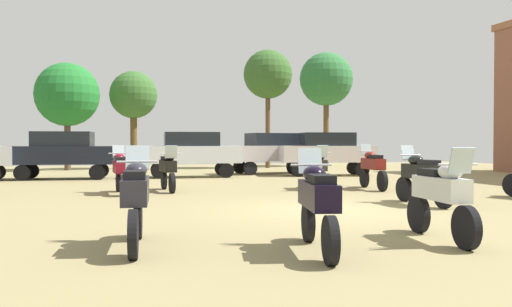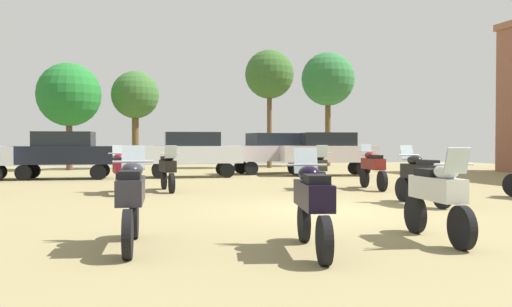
{
  "view_description": "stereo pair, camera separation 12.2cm",
  "coord_description": "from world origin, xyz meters",
  "px_view_note": "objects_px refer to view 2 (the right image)",
  "views": [
    {
      "loc": [
        -4.85,
        -11.39,
        1.57
      ],
      "look_at": [
        0.05,
        6.38,
        1.19
      ],
      "focal_mm": 37.59,
      "sensor_mm": 36.0,
      "label": 1
    },
    {
      "loc": [
        -4.74,
        -11.43,
        1.57
      ],
      "look_at": [
        0.05,
        6.38,
        1.19
      ],
      "focal_mm": 37.59,
      "sensor_mm": 36.0,
      "label": 2
    }
  ],
  "objects_px": {
    "car_6": "(328,150)",
    "tree_3": "(69,95)",
    "motorcycle_11": "(318,168)",
    "car_1": "(192,151)",
    "motorcycle_2": "(421,175)",
    "tree_2": "(269,75)",
    "motorcycle_5": "(120,170)",
    "tree_5": "(328,80)",
    "tree_1": "(135,96)",
    "motorcycle_3": "(373,167)",
    "motorcycle_1": "(438,195)",
    "motorcycle_9": "(313,201)",
    "motorcycle_7": "(168,169)",
    "motorcycle_10": "(131,198)",
    "car_2": "(64,151)",
    "car_5": "(274,150)"
  },
  "relations": [
    {
      "from": "motorcycle_1",
      "to": "motorcycle_2",
      "type": "xyz_separation_m",
      "value": [
        2.48,
        4.4,
        0.0
      ]
    },
    {
      "from": "motorcycle_1",
      "to": "motorcycle_2",
      "type": "relative_size",
      "value": 0.93
    },
    {
      "from": "motorcycle_5",
      "to": "tree_3",
      "type": "xyz_separation_m",
      "value": [
        -2.53,
        14.75,
        3.46
      ]
    },
    {
      "from": "car_2",
      "to": "motorcycle_9",
      "type": "bearing_deg",
      "value": -158.36
    },
    {
      "from": "motorcycle_9",
      "to": "car_6",
      "type": "xyz_separation_m",
      "value": [
        6.97,
        16.1,
        0.45
      ]
    },
    {
      "from": "motorcycle_1",
      "to": "motorcycle_3",
      "type": "bearing_deg",
      "value": -105.31
    },
    {
      "from": "motorcycle_2",
      "to": "tree_3",
      "type": "xyz_separation_m",
      "value": [
        -9.72,
        19.65,
        3.45
      ]
    },
    {
      "from": "motorcycle_5",
      "to": "motorcycle_1",
      "type": "bearing_deg",
      "value": -66.71
    },
    {
      "from": "motorcycle_2",
      "to": "tree_2",
      "type": "height_order",
      "value": "tree_2"
    },
    {
      "from": "motorcycle_3",
      "to": "car_6",
      "type": "distance_m",
      "value": 7.28
    },
    {
      "from": "motorcycle_10",
      "to": "motorcycle_2",
      "type": "bearing_deg",
      "value": 32.62
    },
    {
      "from": "car_6",
      "to": "tree_3",
      "type": "bearing_deg",
      "value": 65.77
    },
    {
      "from": "car_6",
      "to": "motorcycle_7",
      "type": "bearing_deg",
      "value": 137.34
    },
    {
      "from": "motorcycle_3",
      "to": "motorcycle_11",
      "type": "relative_size",
      "value": 1.07
    },
    {
      "from": "motorcycle_1",
      "to": "tree_5",
      "type": "xyz_separation_m",
      "value": [
        8.74,
        25.36,
        4.92
      ]
    },
    {
      "from": "tree_1",
      "to": "tree_5",
      "type": "relative_size",
      "value": 0.77
    },
    {
      "from": "motorcycle_7",
      "to": "motorcycle_1",
      "type": "bearing_deg",
      "value": 104.55
    },
    {
      "from": "motorcycle_9",
      "to": "tree_1",
      "type": "height_order",
      "value": "tree_1"
    },
    {
      "from": "tree_5",
      "to": "tree_2",
      "type": "bearing_deg",
      "value": -160.6
    },
    {
      "from": "motorcycle_10",
      "to": "car_1",
      "type": "height_order",
      "value": "car_1"
    },
    {
      "from": "motorcycle_1",
      "to": "tree_3",
      "type": "relative_size",
      "value": 0.36
    },
    {
      "from": "motorcycle_1",
      "to": "motorcycle_7",
      "type": "height_order",
      "value": "motorcycle_1"
    },
    {
      "from": "motorcycle_7",
      "to": "motorcycle_11",
      "type": "height_order",
      "value": "motorcycle_11"
    },
    {
      "from": "motorcycle_3",
      "to": "motorcycle_5",
      "type": "distance_m",
      "value": 8.12
    },
    {
      "from": "motorcycle_5",
      "to": "tree_5",
      "type": "bearing_deg",
      "value": 46.48
    },
    {
      "from": "motorcycle_11",
      "to": "tree_5",
      "type": "distance_m",
      "value": 18.42
    },
    {
      "from": "tree_3",
      "to": "motorcycle_2",
      "type": "bearing_deg",
      "value": -63.68
    },
    {
      "from": "motorcycle_2",
      "to": "tree_2",
      "type": "relative_size",
      "value": 0.32
    },
    {
      "from": "tree_1",
      "to": "tree_2",
      "type": "height_order",
      "value": "tree_2"
    },
    {
      "from": "motorcycle_2",
      "to": "motorcycle_3",
      "type": "distance_m",
      "value": 4.4
    },
    {
      "from": "car_5",
      "to": "tree_3",
      "type": "bearing_deg",
      "value": 51.85
    },
    {
      "from": "motorcycle_1",
      "to": "motorcycle_7",
      "type": "distance_m",
      "value": 10.27
    },
    {
      "from": "motorcycle_9",
      "to": "tree_1",
      "type": "relative_size",
      "value": 0.39
    },
    {
      "from": "motorcycle_11",
      "to": "car_1",
      "type": "relative_size",
      "value": 0.48
    },
    {
      "from": "car_2",
      "to": "car_5",
      "type": "bearing_deg",
      "value": -75.67
    },
    {
      "from": "motorcycle_10",
      "to": "tree_2",
      "type": "height_order",
      "value": "tree_2"
    },
    {
      "from": "motorcycle_9",
      "to": "tree_1",
      "type": "distance_m",
      "value": 25.55
    },
    {
      "from": "tree_2",
      "to": "tree_3",
      "type": "distance_m",
      "value": 11.61
    },
    {
      "from": "car_5",
      "to": "tree_3",
      "type": "relative_size",
      "value": 0.75
    },
    {
      "from": "tree_1",
      "to": "tree_2",
      "type": "distance_m",
      "value": 8.09
    },
    {
      "from": "motorcycle_1",
      "to": "motorcycle_2",
      "type": "distance_m",
      "value": 5.06
    },
    {
      "from": "motorcycle_9",
      "to": "tree_1",
      "type": "xyz_separation_m",
      "value": [
        -1.42,
        25.26,
        3.56
      ]
    },
    {
      "from": "motorcycle_3",
      "to": "car_1",
      "type": "relative_size",
      "value": 0.51
    },
    {
      "from": "motorcycle_11",
      "to": "tree_3",
      "type": "distance_m",
      "value": 17.71
    },
    {
      "from": "motorcycle_11",
      "to": "tree_3",
      "type": "bearing_deg",
      "value": -50.48
    },
    {
      "from": "motorcycle_3",
      "to": "motorcycle_2",
      "type": "bearing_deg",
      "value": -95.7
    },
    {
      "from": "motorcycle_1",
      "to": "motorcycle_10",
      "type": "bearing_deg",
      "value": -2.83
    },
    {
      "from": "car_2",
      "to": "motorcycle_11",
      "type": "bearing_deg",
      "value": -125.17
    },
    {
      "from": "motorcycle_2",
      "to": "motorcycle_7",
      "type": "height_order",
      "value": "motorcycle_2"
    },
    {
      "from": "motorcycle_10",
      "to": "motorcycle_11",
      "type": "height_order",
      "value": "motorcycle_10"
    }
  ]
}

